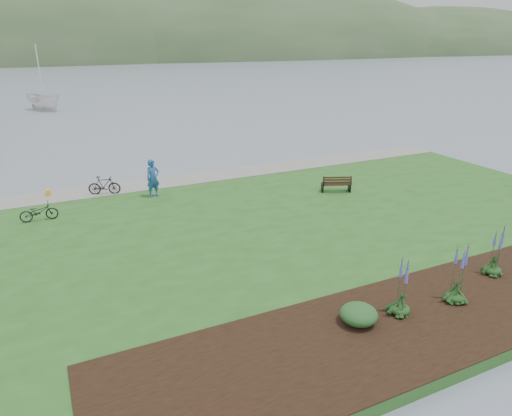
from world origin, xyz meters
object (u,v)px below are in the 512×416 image
at_px(park_bench, 336,184).
at_px(sailboat, 46,110).
at_px(person, 153,175).
at_px(bicycle_a, 39,212).

relative_size(park_bench, sailboat, 0.07).
height_order(person, bicycle_a, person).
xyz_separation_m(person, bicycle_a, (-5.56, -1.12, -0.75)).
xyz_separation_m(person, sailboat, (-4.01, 38.45, -1.57)).
bearing_deg(bicycle_a, person, -77.03).
bearing_deg(bicycle_a, park_bench, -97.60).
relative_size(person, bicycle_a, 1.43).
distance_m(bicycle_a, sailboat, 39.60).
relative_size(park_bench, person, 0.71).
height_order(park_bench, person, person).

